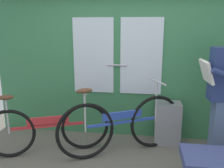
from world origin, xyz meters
TOP-DOWN VIEW (x-y plane):
  - train_door_wall at (-0.01, 1.12)m, footprint 4.18×0.28m
  - bicycle_near_door at (-0.07, 0.54)m, footprint 1.56×0.85m
  - bicycle_leaning_behind at (-1.03, 0.39)m, footprint 1.52×0.71m
  - trash_bin_by_wall at (0.56, 0.91)m, footprint 0.36×0.28m

SIDE VIEW (x-z plane):
  - trash_bin_by_wall at x=0.56m, z-range 0.00..0.61m
  - bicycle_leaning_behind at x=-1.03m, z-range -0.08..0.78m
  - bicycle_near_door at x=-0.07m, z-range -0.08..0.87m
  - train_door_wall at x=-0.01m, z-range 0.05..2.21m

